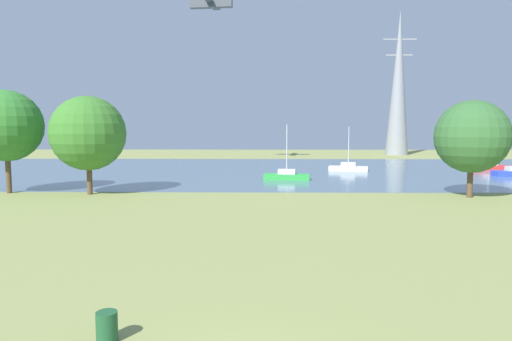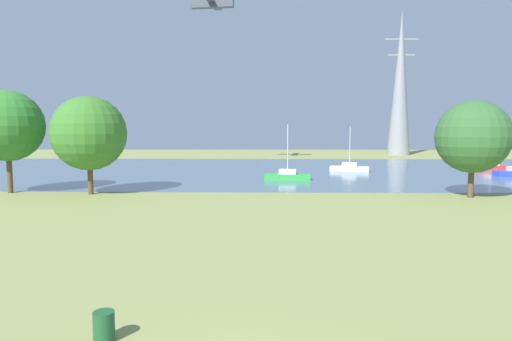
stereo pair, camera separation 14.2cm
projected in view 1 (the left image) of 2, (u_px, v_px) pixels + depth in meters
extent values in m
plane|color=#8C9351|center=(256.00, 210.00, 31.17)|extent=(160.00, 160.00, 0.00)
cylinder|color=#1E512D|center=(107.00, 327.00, 12.04)|extent=(0.56, 0.56, 0.80)
cube|color=slate|center=(260.00, 170.00, 59.03)|extent=(140.00, 40.00, 0.02)
cube|color=green|center=(287.00, 177.00, 48.40)|extent=(4.94, 2.02, 0.60)
cube|color=white|center=(287.00, 172.00, 48.34)|extent=(1.91, 1.29, 0.50)
cylinder|color=silver|center=(287.00, 149.00, 48.12)|extent=(0.10, 0.10, 5.20)
cube|color=red|center=(489.00, 167.00, 59.45)|extent=(4.93, 1.97, 0.60)
cube|color=white|center=(489.00, 163.00, 59.40)|extent=(1.90, 1.27, 0.50)
cylinder|color=silver|center=(490.00, 140.00, 59.11)|extent=(0.10, 0.10, 6.57)
cube|color=white|center=(348.00, 169.00, 57.68)|extent=(5.02, 2.63, 0.60)
cube|color=white|center=(348.00, 164.00, 57.63)|extent=(2.01, 1.51, 0.50)
cylinder|color=silver|center=(349.00, 147.00, 57.41)|extent=(0.10, 0.10, 4.98)
cylinder|color=brown|center=(8.00, 172.00, 38.65)|extent=(0.44, 0.44, 3.60)
sphere|color=#33792D|center=(6.00, 126.00, 38.28)|extent=(5.98, 5.98, 5.98)
cylinder|color=brown|center=(90.00, 177.00, 37.99)|extent=(0.44, 0.44, 2.92)
sphere|color=#3B792B|center=(88.00, 133.00, 37.65)|extent=(6.13, 6.13, 6.13)
cylinder|color=brown|center=(470.00, 180.00, 36.33)|extent=(0.44, 0.44, 2.83)
sphere|color=#346531|center=(472.00, 137.00, 36.00)|extent=(5.72, 5.72, 5.72)
cone|color=gray|center=(398.00, 83.00, 89.65)|extent=(4.40, 4.40, 28.02)
cube|color=gray|center=(400.00, 39.00, 88.84)|extent=(6.40, 0.30, 0.30)
cube|color=gray|center=(399.00, 55.00, 89.13)|extent=(5.20, 0.30, 0.30)
cube|color=#4C5156|center=(211.00, 4.00, 68.56)|extent=(6.48, 1.83, 1.10)
cube|color=#4C5156|center=(211.00, 3.00, 68.54)|extent=(2.06, 8.47, 0.16)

